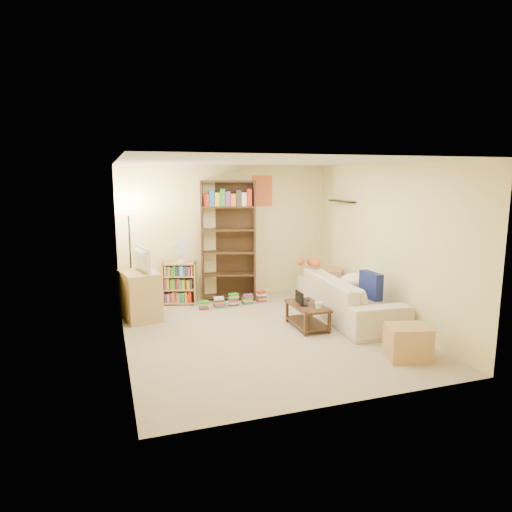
% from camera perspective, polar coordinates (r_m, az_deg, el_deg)
% --- Properties ---
extents(room, '(4.50, 4.54, 2.52)m').
position_cam_1_polar(room, '(6.51, 1.29, 3.97)').
color(room, '#C1A691').
rests_on(room, ground).
extents(sofa, '(2.47, 1.22, 0.69)m').
position_cam_1_polar(sofa, '(7.66, 11.49, -5.06)').
color(sofa, beige).
rests_on(sofa, ground).
extents(navy_pillow, '(0.15, 0.46, 0.41)m').
position_cam_1_polar(navy_pillow, '(7.20, 14.16, -3.57)').
color(navy_pillow, navy).
rests_on(navy_pillow, sofa).
extents(cream_blanket, '(0.63, 0.45, 0.27)m').
position_cam_1_polar(cream_blanket, '(7.72, 12.49, -3.10)').
color(cream_blanket, white).
rests_on(cream_blanket, sofa).
extents(tabby_cat, '(0.54, 0.22, 0.19)m').
position_cam_1_polar(tabby_cat, '(8.24, 6.94, -0.76)').
color(tabby_cat, '#C36129').
rests_on(tabby_cat, sofa).
extents(coffee_table, '(0.45, 0.81, 0.36)m').
position_cam_1_polar(coffee_table, '(7.10, 6.44, -7.14)').
color(coffee_table, '#472B1B').
rests_on(coffee_table, ground).
extents(laptop, '(0.46, 0.41, 0.03)m').
position_cam_1_polar(laptop, '(7.11, 6.31, -5.84)').
color(laptop, black).
rests_on(laptop, coffee_table).
extents(laptop_screen, '(0.01, 0.27, 0.18)m').
position_cam_1_polar(laptop_screen, '(7.04, 5.45, -5.18)').
color(laptop_screen, white).
rests_on(laptop_screen, laptop).
extents(mug, '(0.19, 0.19, 0.10)m').
position_cam_1_polar(mug, '(6.85, 7.82, -6.15)').
color(mug, white).
rests_on(mug, coffee_table).
extents(tv_remote, '(0.09, 0.15, 0.02)m').
position_cam_1_polar(tv_remote, '(7.33, 6.22, -5.39)').
color(tv_remote, black).
rests_on(tv_remote, coffee_table).
extents(tv_stand, '(0.67, 0.83, 0.79)m').
position_cam_1_polar(tv_stand, '(7.64, -14.28, -4.82)').
color(tv_stand, tan).
rests_on(tv_stand, ground).
extents(television, '(0.73, 0.38, 0.40)m').
position_cam_1_polar(television, '(7.52, -14.48, -0.45)').
color(television, black).
rests_on(television, tv_stand).
extents(tall_bookshelf, '(1.05, 0.58, 2.22)m').
position_cam_1_polar(tall_bookshelf, '(8.50, -3.46, 2.33)').
color(tall_bookshelf, '#43281A').
rests_on(tall_bookshelf, ground).
extents(short_bookshelf, '(0.64, 0.40, 0.77)m').
position_cam_1_polar(short_bookshelf, '(8.37, -9.53, -3.41)').
color(short_bookshelf, tan).
rests_on(short_bookshelf, ground).
extents(desk_fan, '(0.27, 0.15, 0.42)m').
position_cam_1_polar(desk_fan, '(8.22, -9.32, 0.72)').
color(desk_fan, silver).
rests_on(desk_fan, short_bookshelf).
extents(floor_lamp, '(0.30, 0.30, 1.78)m').
position_cam_1_polar(floor_lamp, '(7.90, -15.58, 3.21)').
color(floor_lamp, black).
rests_on(floor_lamp, ground).
extents(side_table, '(0.69, 0.69, 0.60)m').
position_cam_1_polar(side_table, '(8.67, 8.79, -3.50)').
color(side_table, tan).
rests_on(side_table, ground).
extents(end_cabinet, '(0.61, 0.55, 0.43)m').
position_cam_1_polar(end_cabinet, '(6.22, 18.43, -10.18)').
color(end_cabinet, tan).
rests_on(end_cabinet, ground).
extents(book_stacks, '(1.30, 0.28, 0.22)m').
position_cam_1_polar(book_stacks, '(8.26, -2.68, -5.54)').
color(book_stacks, red).
rests_on(book_stacks, ground).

